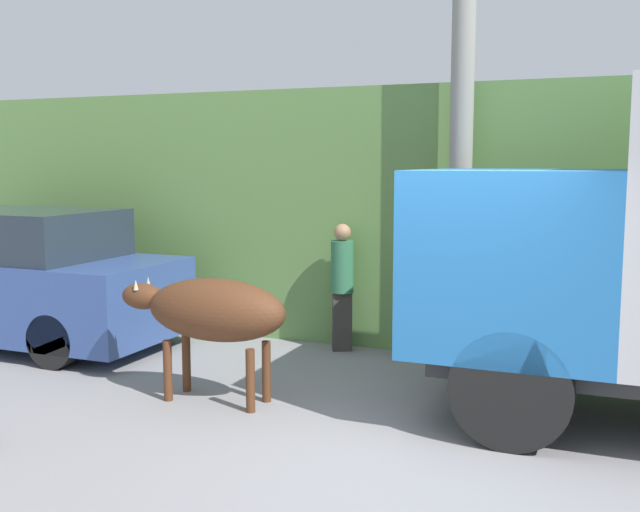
# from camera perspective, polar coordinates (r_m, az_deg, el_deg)

# --- Properties ---
(ground_plane) EXTENTS (60.00, 60.00, 0.00)m
(ground_plane) POSITION_cam_1_polar(r_m,az_deg,el_deg) (6.55, 7.50, -14.65)
(ground_plane) COLOR gray
(hillside_embankment) EXTENTS (32.00, 5.36, 3.38)m
(hillside_embankment) POSITION_cam_1_polar(r_m,az_deg,el_deg) (11.93, 14.92, 3.41)
(hillside_embankment) COLOR #608C47
(hillside_embankment) RESTS_ON ground_plane
(building_backdrop) EXTENTS (4.49, 2.70, 3.13)m
(building_backdrop) POSITION_cam_1_polar(r_m,az_deg,el_deg) (12.12, -6.09, 3.14)
(building_backdrop) COLOR #C6B793
(building_backdrop) RESTS_ON ground_plane
(brown_cow) EXTENTS (1.88, 0.64, 1.27)m
(brown_cow) POSITION_cam_1_polar(r_m,az_deg,el_deg) (7.65, -8.25, -4.17)
(brown_cow) COLOR #512D19
(brown_cow) RESTS_ON ground_plane
(parked_suv) EXTENTS (4.57, 1.87, 1.80)m
(parked_suv) POSITION_cam_1_polar(r_m,az_deg,el_deg) (10.85, -22.35, -1.67)
(parked_suv) COLOR #334C8C
(parked_suv) RESTS_ON ground_plane
(pedestrian_on_hill) EXTENTS (0.39, 0.39, 1.65)m
(pedestrian_on_hill) POSITION_cam_1_polar(r_m,az_deg,el_deg) (9.60, 1.70, -1.85)
(pedestrian_on_hill) COLOR #38332D
(pedestrian_on_hill) RESTS_ON ground_plane
(utility_pole) EXTENTS (0.90, 0.27, 5.71)m
(utility_pole) POSITION_cam_1_polar(r_m,az_deg,el_deg) (9.05, 10.74, 10.37)
(utility_pole) COLOR gray
(utility_pole) RESTS_ON ground_plane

